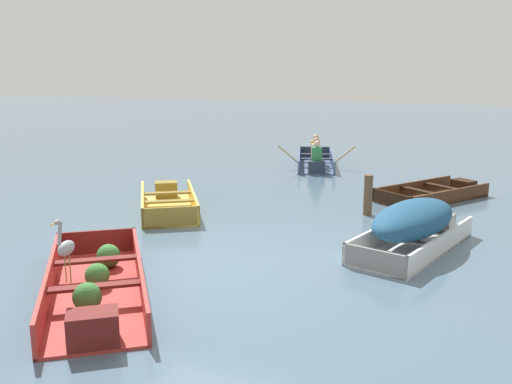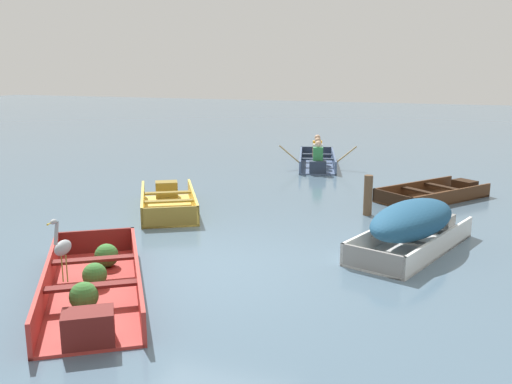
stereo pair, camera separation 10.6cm
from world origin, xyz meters
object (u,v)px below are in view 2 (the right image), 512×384
(rowboat_slate_blue_with_crew, at_px, (317,160))
(mooring_post, at_px, (368,195))
(dinghy_red_foreground, at_px, (93,285))
(skiff_yellow_near_moored, at_px, (168,203))
(skiff_dark_varnish_far_moored, at_px, (436,194))
(heron_on_dinghy, at_px, (62,246))
(skiff_white_mid_moored, at_px, (413,223))

(rowboat_slate_blue_with_crew, bearing_deg, mooring_post, -65.51)
(rowboat_slate_blue_with_crew, height_order, mooring_post, rowboat_slate_blue_with_crew)
(dinghy_red_foreground, height_order, rowboat_slate_blue_with_crew, rowboat_slate_blue_with_crew)
(skiff_yellow_near_moored, xyz_separation_m, skiff_dark_varnish_far_moored, (5.33, 2.99, -0.04))
(dinghy_red_foreground, relative_size, rowboat_slate_blue_with_crew, 1.09)
(mooring_post, bearing_deg, heron_on_dinghy, -114.21)
(skiff_white_mid_moored, xyz_separation_m, skiff_dark_varnish_far_moored, (0.20, 4.03, -0.35))
(skiff_white_mid_moored, relative_size, heron_on_dinghy, 3.59)
(rowboat_slate_blue_with_crew, xyz_separation_m, heron_on_dinghy, (-0.40, -11.16, 0.66))
(skiff_dark_varnish_far_moored, bearing_deg, dinghy_red_foreground, -118.01)
(rowboat_slate_blue_with_crew, bearing_deg, skiff_white_mid_moored, -64.58)
(dinghy_red_foreground, bearing_deg, mooring_post, 63.43)
(mooring_post, bearing_deg, skiff_white_mid_moored, -62.29)
(skiff_white_mid_moored, xyz_separation_m, mooring_post, (-1.05, 2.01, -0.04))
(skiff_dark_varnish_far_moored, distance_m, heron_on_dinghy, 9.04)
(skiff_yellow_near_moored, distance_m, heron_on_dinghy, 5.32)
(skiff_white_mid_moored, distance_m, rowboat_slate_blue_with_crew, 7.88)
(mooring_post, bearing_deg, dinghy_red_foreground, -116.57)
(heron_on_dinghy, bearing_deg, skiff_dark_varnish_far_moored, 63.82)
(dinghy_red_foreground, bearing_deg, skiff_white_mid_moored, 42.44)
(skiff_white_mid_moored, bearing_deg, skiff_yellow_near_moored, 168.49)
(skiff_dark_varnish_far_moored, xyz_separation_m, mooring_post, (-1.25, -2.03, 0.31))
(skiff_dark_varnish_far_moored, xyz_separation_m, heron_on_dinghy, (-3.98, -8.08, 0.78))
(dinghy_red_foreground, bearing_deg, heron_on_dinghy, -88.27)
(skiff_white_mid_moored, height_order, heron_on_dinghy, heron_on_dinghy)
(rowboat_slate_blue_with_crew, bearing_deg, skiff_yellow_near_moored, -106.15)
(skiff_dark_varnish_far_moored, bearing_deg, heron_on_dinghy, -116.18)
(skiff_dark_varnish_far_moored, bearing_deg, skiff_yellow_near_moored, -150.73)
(rowboat_slate_blue_with_crew, bearing_deg, dinghy_red_foreground, -92.26)
(skiff_white_mid_moored, height_order, mooring_post, mooring_post)
(skiff_dark_varnish_far_moored, distance_m, rowboat_slate_blue_with_crew, 4.72)
(skiff_yellow_near_moored, xyz_separation_m, rowboat_slate_blue_with_crew, (1.76, 6.07, 0.08))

